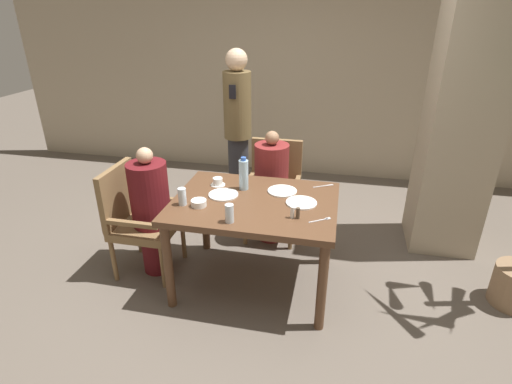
{
  "coord_description": "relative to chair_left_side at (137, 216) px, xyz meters",
  "views": [
    {
      "loc": [
        0.6,
        -2.69,
        2.13
      ],
      "look_at": [
        0.0,
        0.05,
        0.82
      ],
      "focal_mm": 28.0,
      "sensor_mm": 36.0,
      "label": 1
    }
  ],
  "objects": [
    {
      "name": "chair_left_side",
      "position": [
        0.0,
        0.0,
        0.0
      ],
      "size": [
        0.51,
        0.51,
        0.95
      ],
      "color": "brown",
      "rests_on": "ground_plane"
    },
    {
      "name": "pepper_shaker",
      "position": [
        1.38,
        -0.21,
        0.3
      ],
      "size": [
        0.03,
        0.03,
        0.08
      ],
      "color": "#4C3D2D",
      "rests_on": "dining_table"
    },
    {
      "name": "fork_beside_plate",
      "position": [
        1.56,
        -0.2,
        0.26
      ],
      "size": [
        0.15,
        0.11,
        0.0
      ],
      "color": "silver",
      "rests_on": "dining_table"
    },
    {
      "name": "knife_beside_plate",
      "position": [
        1.53,
        0.39,
        0.26
      ],
      "size": [
        0.16,
        0.1,
        0.0
      ],
      "color": "silver",
      "rests_on": "dining_table"
    },
    {
      "name": "standing_host",
      "position": [
        0.53,
        1.4,
        0.43
      ],
      "size": [
        0.3,
        0.33,
        1.75
      ],
      "color": "#2D2D33",
      "rests_on": "ground_plane"
    },
    {
      "name": "pillar_stone",
      "position": [
        2.65,
        1.03,
        0.83
      ],
      "size": [
        0.58,
        0.58,
        2.7
      ],
      "color": "tan",
      "rests_on": "ground_plane"
    },
    {
      "name": "plate_main_left",
      "position": [
        0.76,
        0.04,
        0.26
      ],
      "size": [
        0.24,
        0.24,
        0.01
      ],
      "color": "white",
      "rests_on": "dining_table"
    },
    {
      "name": "bowl_small",
      "position": [
        0.64,
        -0.18,
        0.28
      ],
      "size": [
        0.12,
        0.12,
        0.05
      ],
      "color": "white",
      "rests_on": "dining_table"
    },
    {
      "name": "ground_plane",
      "position": [
        1.03,
        0.0,
        -0.52
      ],
      "size": [
        16.0,
        16.0,
        0.0
      ],
      "primitive_type": "plane",
      "color": "#60564C"
    },
    {
      "name": "plate_main_right",
      "position": [
        1.21,
        0.2,
        0.26
      ],
      "size": [
        0.24,
        0.24,
        0.01
      ],
      "color": "white",
      "rests_on": "dining_table"
    },
    {
      "name": "diner_in_left_chair",
      "position": [
        0.14,
        0.0,
        0.07
      ],
      "size": [
        0.32,
        0.32,
        1.14
      ],
      "color": "#5B1419",
      "rests_on": "ground_plane"
    },
    {
      "name": "glass_tall_mid",
      "position": [
        0.93,
        -0.37,
        0.32
      ],
      "size": [
        0.06,
        0.06,
        0.13
      ],
      "color": "silver",
      "rests_on": "dining_table"
    },
    {
      "name": "glass_tall_near",
      "position": [
        0.51,
        -0.18,
        0.32
      ],
      "size": [
        0.06,
        0.06,
        0.13
      ],
      "color": "silver",
      "rests_on": "dining_table"
    },
    {
      "name": "plate_dessert_center",
      "position": [
        1.38,
        0.03,
        0.26
      ],
      "size": [
        0.24,
        0.24,
        0.01
      ],
      "color": "white",
      "rests_on": "dining_table"
    },
    {
      "name": "diner_in_far_chair",
      "position": [
        1.03,
        0.73,
        0.06
      ],
      "size": [
        0.32,
        0.32,
        1.11
      ],
      "color": "maroon",
      "rests_on": "ground_plane"
    },
    {
      "name": "teacup_with_saucer",
      "position": [
        0.66,
        0.21,
        0.29
      ],
      "size": [
        0.12,
        0.12,
        0.07
      ],
      "color": "white",
      "rests_on": "dining_table"
    },
    {
      "name": "salt_shaker",
      "position": [
        1.34,
        -0.21,
        0.3
      ],
      "size": [
        0.03,
        0.03,
        0.09
      ],
      "color": "white",
      "rests_on": "dining_table"
    },
    {
      "name": "dining_table",
      "position": [
        1.03,
        0.0,
        0.16
      ],
      "size": [
        1.26,
        0.96,
        0.77
      ],
      "color": "brown",
      "rests_on": "ground_plane"
    },
    {
      "name": "chair_far_side",
      "position": [
        1.03,
        0.88,
        0.0
      ],
      "size": [
        0.51,
        0.51,
        0.95
      ],
      "color": "brown",
      "rests_on": "ground_plane"
    },
    {
      "name": "wall_back",
      "position": [
        1.03,
        2.6,
        0.88
      ],
      "size": [
        8.0,
        0.06,
        2.8
      ],
      "color": "tan",
      "rests_on": "ground_plane"
    },
    {
      "name": "water_bottle",
      "position": [
        0.89,
        0.19,
        0.39
      ],
      "size": [
        0.08,
        0.08,
        0.28
      ],
      "color": "#A3C6DB",
      "rests_on": "dining_table"
    }
  ]
}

